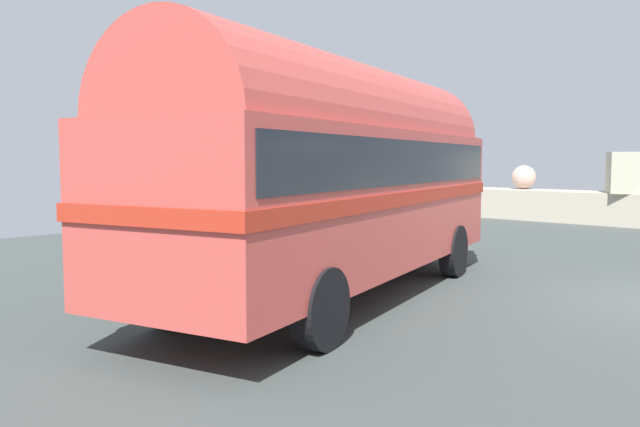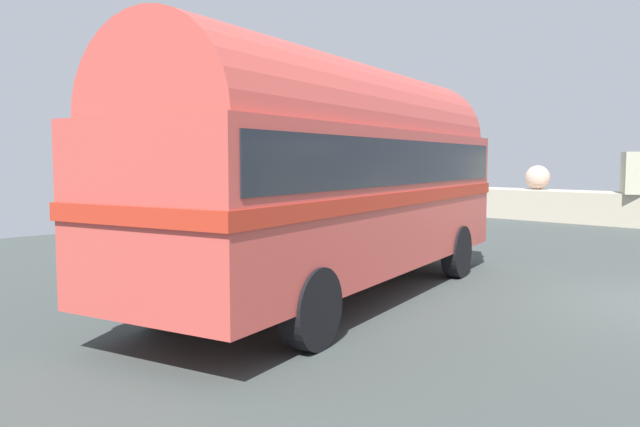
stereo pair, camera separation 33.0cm
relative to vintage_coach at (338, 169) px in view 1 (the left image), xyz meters
name	(u,v)px [view 1 (the left image)]	position (x,y,z in m)	size (l,w,h in m)	color
vintage_coach	(338,169)	(0.00, 0.00, 0.00)	(4.61, 8.91, 3.70)	black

